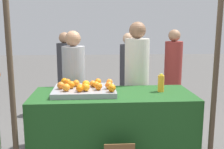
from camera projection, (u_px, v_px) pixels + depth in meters
name	position (u px, v px, depth m)	size (l,w,h in m)	color
stall_counter	(113.00, 127.00, 3.25)	(1.91, 0.79, 0.86)	#1E4C1E
orange_tray	(85.00, 91.00, 3.18)	(0.73, 0.57, 0.06)	gray
orange_0	(86.00, 87.00, 3.02)	(0.09, 0.09, 0.09)	orange
orange_1	(96.00, 85.00, 3.19)	(0.07, 0.07, 0.07)	orange
orange_2	(66.00, 87.00, 3.02)	(0.09, 0.09, 0.09)	orange
orange_3	(64.00, 81.00, 3.35)	(0.08, 0.08, 0.08)	orange
orange_4	(80.00, 89.00, 2.98)	(0.08, 0.08, 0.08)	orange
orange_5	(93.00, 84.00, 3.24)	(0.08, 0.08, 0.08)	orange
orange_6	(98.00, 82.00, 3.34)	(0.08, 0.08, 0.08)	orange
orange_7	(61.00, 85.00, 3.12)	(0.09, 0.09, 0.09)	orange
orange_8	(110.00, 82.00, 3.32)	(0.08, 0.08, 0.08)	orange
orange_9	(112.00, 88.00, 2.99)	(0.09, 0.09, 0.09)	orange
orange_10	(80.00, 87.00, 3.07)	(0.08, 0.08, 0.08)	orange
orange_11	(71.00, 85.00, 3.15)	(0.09, 0.09, 0.09)	orange
orange_12	(109.00, 85.00, 3.13)	(0.09, 0.09, 0.09)	orange
orange_13	(86.00, 84.00, 3.17)	(0.09, 0.09, 0.09)	orange
orange_14	(76.00, 83.00, 3.25)	(0.08, 0.08, 0.08)	orange
orange_15	(67.00, 82.00, 3.28)	(0.09, 0.09, 0.09)	orange
orange_16	(98.00, 86.00, 3.08)	(0.09, 0.09, 0.09)	orange
juice_bottle	(161.00, 83.00, 3.24)	(0.08, 0.08, 0.22)	#F5A527
vendor_left	(74.00, 91.00, 3.76)	(0.32, 0.32, 1.58)	#99999E
vendor_right	(136.00, 87.00, 3.78)	(0.34, 0.34, 1.70)	beige
crowd_person_0	(173.00, 76.00, 4.89)	(0.32, 0.32, 1.58)	maroon
crowd_person_1	(128.00, 78.00, 4.84)	(0.31, 0.31, 1.52)	#333338
crowd_person_2	(66.00, 75.00, 5.12)	(0.31, 0.31, 1.52)	#333338
canopy_post_left	(11.00, 78.00, 2.62)	(0.06, 0.06, 2.28)	#473828
canopy_post_right	(216.00, 76.00, 2.76)	(0.06, 0.06, 2.28)	#473828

